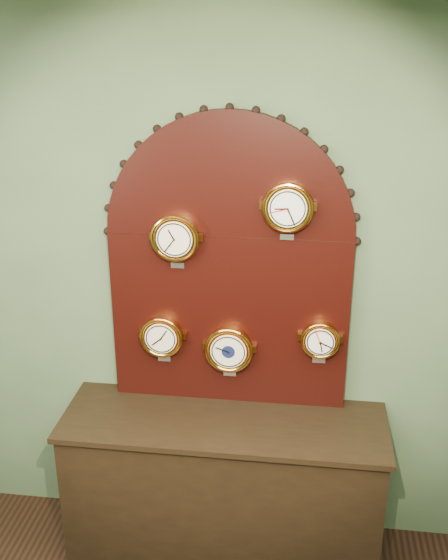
# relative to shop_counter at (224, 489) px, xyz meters

# --- Properties ---
(wall_back) EXTENTS (4.00, 0.00, 4.00)m
(wall_back) POSITION_rel_shop_counter_xyz_m (0.00, 0.27, 1.00)
(wall_back) COLOR #465D40
(wall_back) RESTS_ON ground
(shop_counter) EXTENTS (1.60, 0.50, 0.80)m
(shop_counter) POSITION_rel_shop_counter_xyz_m (0.00, 0.00, 0.00)
(shop_counter) COLOR black
(shop_counter) RESTS_ON ground_plane
(display_board) EXTENTS (1.26, 0.06, 1.53)m
(display_board) POSITION_rel_shop_counter_xyz_m (0.00, 0.22, 1.23)
(display_board) COLOR black
(display_board) RESTS_ON shop_counter
(roman_clock) EXTENTS (0.24, 0.08, 0.29)m
(roman_clock) POSITION_rel_shop_counter_xyz_m (-0.25, 0.15, 1.33)
(roman_clock) COLOR orange
(roman_clock) RESTS_ON display_board
(arabic_clock) EXTENTS (0.24, 0.08, 0.29)m
(arabic_clock) POSITION_rel_shop_counter_xyz_m (0.28, 0.15, 1.50)
(arabic_clock) COLOR orange
(arabic_clock) RESTS_ON display_board
(hygrometer) EXTENTS (0.22, 0.08, 0.27)m
(hygrometer) POSITION_rel_shop_counter_xyz_m (-0.34, 0.15, 0.80)
(hygrometer) COLOR orange
(hygrometer) RESTS_ON display_board
(barometer) EXTENTS (0.25, 0.08, 0.30)m
(barometer) POSITION_rel_shop_counter_xyz_m (0.01, 0.15, 0.75)
(barometer) COLOR orange
(barometer) RESTS_ON display_board
(tide_clock) EXTENTS (0.19, 0.08, 0.24)m
(tide_clock) POSITION_rel_shop_counter_xyz_m (0.46, 0.15, 0.83)
(tide_clock) COLOR orange
(tide_clock) RESTS_ON display_board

